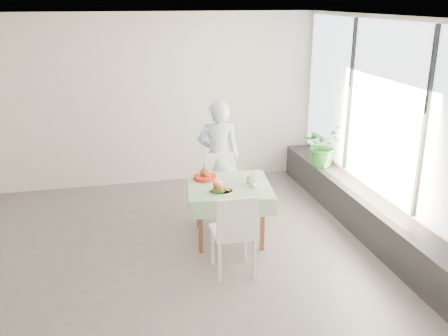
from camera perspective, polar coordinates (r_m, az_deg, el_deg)
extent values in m
plane|color=#585553|center=(6.38, -7.75, -9.29)|extent=(6.00, 6.00, 0.00)
plane|color=white|center=(5.64, -9.05, 16.67)|extent=(6.00, 6.00, 0.00)
cube|color=white|center=(8.29, -9.98, 7.49)|extent=(6.00, 0.02, 2.80)
cube|color=white|center=(3.53, -4.51, -8.00)|extent=(6.00, 0.02, 2.80)
cube|color=white|center=(6.79, 17.81, 4.37)|extent=(0.02, 5.00, 2.80)
cube|color=#D1E0F9|center=(6.72, 17.80, 6.42)|extent=(0.01, 4.80, 2.18)
cube|color=black|center=(7.05, 15.48, -4.77)|extent=(0.40, 4.80, 0.50)
cube|color=brown|center=(6.36, 0.54, -2.18)|extent=(1.02, 1.02, 0.04)
cube|color=white|center=(6.35, 0.54, -1.96)|extent=(1.17, 1.17, 0.01)
cube|color=white|center=(7.04, -0.14, -2.23)|extent=(0.44, 0.44, 0.04)
cube|color=white|center=(7.13, -0.54, 0.09)|extent=(0.43, 0.05, 0.43)
cube|color=white|center=(5.66, 1.02, -7.31)|extent=(0.47, 0.47, 0.04)
cube|color=white|center=(5.37, 1.57, -5.83)|extent=(0.46, 0.05, 0.46)
imported|color=#93C1EB|center=(7.17, -0.62, 1.29)|extent=(0.68, 0.52, 1.66)
cylinder|color=white|center=(6.11, -0.32, -2.68)|extent=(0.29, 0.29, 0.02)
cylinder|color=#1E5415|center=(6.10, -0.63, -2.59)|extent=(0.16, 0.16, 0.02)
ellipsoid|color=#935A23|center=(6.08, -0.63, -2.18)|extent=(0.14, 0.12, 0.11)
ellipsoid|color=white|center=(6.06, -0.63, -1.76)|extent=(0.10, 0.09, 0.07)
cylinder|color=#A81011|center=(6.11, 0.53, -2.47)|extent=(0.05, 0.05, 0.03)
cylinder|color=white|center=(6.38, 2.97, -1.27)|extent=(0.08, 0.08, 0.12)
cylinder|color=#FA9F15|center=(6.38, 2.97, -1.39)|extent=(0.07, 0.07, 0.09)
cylinder|color=white|center=(6.35, 2.98, -0.73)|extent=(0.09, 0.09, 0.01)
cylinder|color=yellow|center=(6.34, 3.03, -0.36)|extent=(0.01, 0.03, 0.17)
cylinder|color=white|center=(6.26, 3.34, -1.61)|extent=(0.09, 0.09, 0.13)
cylinder|color=beige|center=(6.26, 3.34, -1.74)|extent=(0.08, 0.08, 0.10)
cylinder|color=white|center=(6.24, 3.36, -1.01)|extent=(0.10, 0.10, 0.01)
cylinder|color=yellow|center=(6.22, 3.42, -0.59)|extent=(0.01, 0.03, 0.18)
cylinder|color=red|center=(6.53, -2.18, -1.09)|extent=(0.31, 0.31, 0.05)
cylinder|color=white|center=(6.53, -2.18, -0.98)|extent=(0.26, 0.26, 0.02)
ellipsoid|color=#935A23|center=(6.51, -2.19, -0.56)|extent=(0.14, 0.13, 0.12)
imported|color=#277025|center=(7.89, 11.19, 2.62)|extent=(0.80, 0.78, 0.67)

